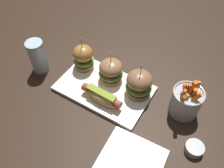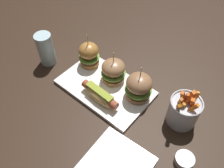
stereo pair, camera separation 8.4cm
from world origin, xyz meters
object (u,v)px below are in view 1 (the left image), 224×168
object	(u,v)px
side_plate	(130,164)
fries_bucket	(186,101)
hot_dog	(101,96)
slider_left	(83,57)
platter_main	(104,88)
slider_right	(139,83)
sauce_ramekin	(194,148)
water_glass	(38,57)
slider_center	(112,71)

from	to	relation	value
side_plate	fries_bucket	bearing A→B (deg)	76.16
hot_dog	slider_left	bearing A→B (deg)	144.74
slider_left	side_plate	world-z (taller)	slider_left
platter_main	side_plate	world-z (taller)	platter_main
side_plate	platter_main	bearing A→B (deg)	137.07
platter_main	slider_right	bearing A→B (deg)	19.93
hot_dog	sauce_ramekin	bearing A→B (deg)	-0.96
slider_left	side_plate	size ratio (longest dim) A/B	0.78
side_plate	water_glass	bearing A→B (deg)	161.68
fries_bucket	water_glass	size ratio (longest dim) A/B	1.09
platter_main	hot_dog	distance (m)	0.07
sauce_ramekin	side_plate	xyz separation A→B (m)	(-0.15, -0.14, -0.01)
side_plate	water_glass	world-z (taller)	water_glass
slider_right	water_glass	distance (m)	0.41
hot_dog	platter_main	bearing A→B (deg)	114.19
hot_dog	slider_right	xyz separation A→B (m)	(0.10, 0.10, 0.03)
slider_center	fries_bucket	bearing A→B (deg)	2.79
platter_main	fries_bucket	bearing A→B (deg)	12.35
hot_dog	slider_right	world-z (taller)	slider_right
slider_left	water_glass	world-z (taller)	slider_left
slider_center	slider_right	xyz separation A→B (m)	(0.12, -0.01, 0.01)
water_glass	slider_left	bearing A→B (deg)	31.66
fries_bucket	water_glass	xyz separation A→B (m)	(-0.57, -0.10, 0.01)
slider_left	slider_right	world-z (taller)	same
platter_main	slider_center	distance (m)	0.07
platter_main	slider_left	xyz separation A→B (m)	(-0.13, 0.05, 0.06)
platter_main	water_glass	size ratio (longest dim) A/B	2.52
hot_dog	fries_bucket	world-z (taller)	fries_bucket
hot_dog	fries_bucket	xyz separation A→B (m)	(0.26, 0.12, 0.02)
sauce_ramekin	hot_dog	bearing A→B (deg)	179.04
platter_main	side_plate	size ratio (longest dim) A/B	1.86
fries_bucket	sauce_ramekin	bearing A→B (deg)	-56.63
slider_center	fries_bucket	size ratio (longest dim) A/B	0.91
slider_right	side_plate	distance (m)	0.28
hot_dog	side_plate	size ratio (longest dim) A/B	0.86
slider_center	slider_right	distance (m)	0.12
hot_dog	fries_bucket	bearing A→B (deg)	24.44
platter_main	slider_right	size ratio (longest dim) A/B	2.36
slider_left	water_glass	size ratio (longest dim) A/B	1.06
slider_right	sauce_ramekin	distance (m)	0.28
slider_center	side_plate	bearing A→B (deg)	-49.56
slider_left	sauce_ramekin	bearing A→B (deg)	-12.93
fries_bucket	water_glass	distance (m)	0.58
sauce_ramekin	slider_right	bearing A→B (deg)	157.11
slider_center	slider_left	bearing A→B (deg)	178.56
slider_center	sauce_ramekin	distance (m)	0.39
slider_center	fries_bucket	xyz separation A→B (m)	(0.29, 0.01, -0.00)
slider_right	side_plate	world-z (taller)	slider_right
slider_left	sauce_ramekin	xyz separation A→B (m)	(0.50, -0.12, -0.05)
slider_right	fries_bucket	world-z (taller)	slider_right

